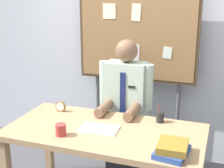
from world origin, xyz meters
The scene contains 9 objects.
back_wall centered at (0.00, 1.18, 1.35)m, with size 6.40×0.08×2.70m, color silver.
desk centered at (0.00, 0.00, 0.67)m, with size 1.67×0.83×0.76m.
person centered at (0.00, 0.60, 0.67)m, with size 0.55×0.56×1.44m.
bulletin_board centered at (0.00, 0.97, 1.43)m, with size 1.30×0.09×1.98m.
book_stack centered at (0.61, -0.25, 0.80)m, with size 0.25×0.30×0.09m.
open_notebook centered at (-0.05, -0.02, 0.76)m, with size 0.33×0.21×0.01m, color white.
desk_clock centered at (-0.55, 0.25, 0.80)m, with size 0.10×0.04×0.10m.
coffee_mug centered at (-0.29, -0.23, 0.81)m, with size 0.09×0.09×0.10m, color #B23833.
pen_holder centered at (0.41, 0.31, 0.81)m, with size 0.07×0.07×0.16m.
Camera 1 is at (0.90, -2.35, 1.91)m, focal length 51.84 mm.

